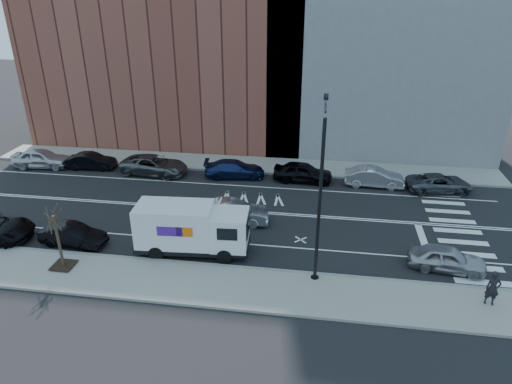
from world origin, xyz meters
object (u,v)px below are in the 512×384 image
(far_parked_a, at_px, (41,158))
(driving_sedan, at_px, (232,213))
(far_parked_b, at_px, (91,161))
(near_parked_front, at_px, (447,258))
(pedestrian, at_px, (493,288))
(fedex_van, at_px, (191,228))

(far_parked_a, relative_size, driving_sedan, 1.02)
(far_parked_b, distance_m, driving_sedan, 15.89)
(far_parked_b, relative_size, driving_sedan, 0.87)
(far_parked_a, xyz_separation_m, driving_sedan, (18.27, -7.47, -0.04))
(far_parked_a, distance_m, far_parked_b, 4.43)
(near_parked_front, bearing_deg, far_parked_b, 74.69)
(far_parked_a, distance_m, driving_sedan, 19.73)
(near_parked_front, relative_size, pedestrian, 2.24)
(fedex_van, bearing_deg, far_parked_a, 142.03)
(near_parked_front, bearing_deg, driving_sedan, 82.33)
(driving_sedan, height_order, pedestrian, pedestrian)
(near_parked_front, distance_m, pedestrian, 3.36)
(driving_sedan, relative_size, near_parked_front, 1.15)
(pedestrian, bearing_deg, near_parked_front, 119.77)
(far_parked_b, bearing_deg, pedestrian, -121.16)
(pedestrian, bearing_deg, far_parked_b, 157.74)
(driving_sedan, bearing_deg, near_parked_front, -112.44)
(pedestrian, bearing_deg, driving_sedan, 160.12)
(driving_sedan, xyz_separation_m, pedestrian, (14.29, -6.56, 0.29))
(far_parked_b, xyz_separation_m, driving_sedan, (13.85, -7.79, 0.11))
(far_parked_b, bearing_deg, far_parked_a, 90.08)
(far_parked_a, height_order, pedestrian, pedestrian)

